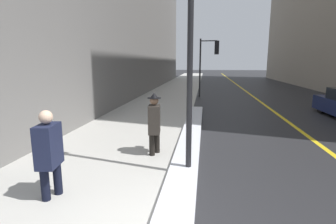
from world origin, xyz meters
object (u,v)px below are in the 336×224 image
Objects in this scene: traffic_light_near at (210,55)px; pedestrian_in_fedora at (154,121)px; lamp_post at (191,15)px; pedestrian_with_shoulder_bag at (49,150)px.

traffic_light_near reaches higher than pedestrian_in_fedora.
traffic_light_near is (0.59, 13.09, -0.45)m from lamp_post.
pedestrian_with_shoulder_bag is (-2.96, -14.43, -1.98)m from traffic_light_near.
traffic_light_near is 12.22m from pedestrian_in_fedora.
traffic_light_near is at bearing 164.92° from pedestrian_in_fedora.
traffic_light_near is 14.87m from pedestrian_with_shoulder_bag.
pedestrian_with_shoulder_bag is (-2.36, -1.34, -2.43)m from lamp_post.
pedestrian_with_shoulder_bag is at bearing -150.38° from lamp_post.
lamp_post reaches higher than traffic_light_near.
traffic_light_near is at bearing 87.40° from lamp_post.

